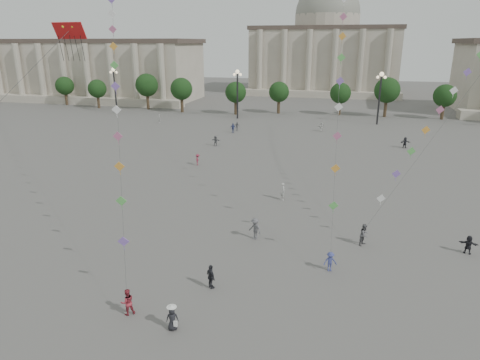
# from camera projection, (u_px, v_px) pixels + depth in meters

# --- Properties ---
(ground) EXTENTS (360.00, 360.00, 0.00)m
(ground) POSITION_uv_depth(u_px,v_px,m) (191.00, 305.00, 27.91)
(ground) COLOR #53504E
(ground) RESTS_ON ground
(hall_west) EXTENTS (84.00, 26.22, 17.20)m
(hall_west) POSITION_uv_depth(u_px,v_px,m) (66.00, 69.00, 129.40)
(hall_west) COLOR #A79D8C
(hall_west) RESTS_ON ground
(hall_central) EXTENTS (48.30, 34.30, 35.50)m
(hall_central) POSITION_uv_depth(u_px,v_px,m) (325.00, 49.00, 142.71)
(hall_central) COLOR #A79D8C
(hall_central) RESTS_ON ground
(tree_row) EXTENTS (137.12, 5.12, 8.00)m
(tree_row) POSITION_uv_depth(u_px,v_px,m) (309.00, 92.00, 98.19)
(tree_row) COLOR #3C2D1E
(tree_row) RESTS_ON ground
(lamp_post_far_west) EXTENTS (2.00, 0.90, 10.65)m
(lamp_post_far_west) POSITION_uv_depth(u_px,v_px,m) (114.00, 82.00, 100.70)
(lamp_post_far_west) COLOR #262628
(lamp_post_far_west) RESTS_ON ground
(lamp_post_mid_west) EXTENTS (2.00, 0.90, 10.65)m
(lamp_post_mid_west) POSITION_uv_depth(u_px,v_px,m) (237.00, 85.00, 93.71)
(lamp_post_mid_west) COLOR #262628
(lamp_post_mid_west) RESTS_ON ground
(lamp_post_mid_east) EXTENTS (2.00, 0.90, 10.65)m
(lamp_post_mid_east) POSITION_uv_depth(u_px,v_px,m) (380.00, 89.00, 86.72)
(lamp_post_mid_east) COLOR #262628
(lamp_post_mid_east) RESTS_ON ground
(person_crowd_0) EXTENTS (1.10, 0.53, 1.83)m
(person_crowd_0) POSITION_uv_depth(u_px,v_px,m) (233.00, 128.00, 80.54)
(person_crowd_0) COLOR #394380
(person_crowd_0) RESTS_ON ground
(person_crowd_3) EXTENTS (1.52, 0.77, 1.57)m
(person_crowd_3) POSITION_uv_depth(u_px,v_px,m) (468.00, 245.00, 34.50)
(person_crowd_3) COLOR black
(person_crowd_3) RESTS_ON ground
(person_crowd_4) EXTENTS (1.42, 1.62, 1.77)m
(person_crowd_4) POSITION_uv_depth(u_px,v_px,m) (322.00, 127.00, 81.87)
(person_crowd_4) COLOR silver
(person_crowd_4) RESTS_ON ground
(person_crowd_6) EXTENTS (1.45, 1.23, 1.94)m
(person_crowd_6) POSITION_uv_depth(u_px,v_px,m) (255.00, 229.00, 37.01)
(person_crowd_6) COLOR #57575B
(person_crowd_6) RESTS_ON ground
(person_crowd_9) EXTENTS (1.73, 1.12, 1.78)m
(person_crowd_9) POSITION_uv_depth(u_px,v_px,m) (405.00, 143.00, 68.95)
(person_crowd_9) COLOR black
(person_crowd_9) RESTS_ON ground
(person_crowd_10) EXTENTS (0.76, 0.76, 1.78)m
(person_crowd_10) POSITION_uv_depth(u_px,v_px,m) (160.00, 119.00, 90.23)
(person_crowd_10) COLOR #AFAFAB
(person_crowd_10) RESTS_ON ground
(person_crowd_12) EXTENTS (1.64, 0.75, 1.71)m
(person_crowd_12) POSITION_uv_depth(u_px,v_px,m) (216.00, 141.00, 70.41)
(person_crowd_12) COLOR slate
(person_crowd_12) RESTS_ON ground
(person_crowd_13) EXTENTS (0.69, 0.83, 1.93)m
(person_crowd_13) POSITION_uv_depth(u_px,v_px,m) (283.00, 191.00, 46.26)
(person_crowd_13) COLOR #B0B0AB
(person_crowd_13) RESTS_ON ground
(person_crowd_16) EXTENTS (1.05, 0.79, 1.66)m
(person_crowd_16) POSITION_uv_depth(u_px,v_px,m) (237.00, 126.00, 82.53)
(person_crowd_16) COLOR #5B5C60
(person_crowd_16) RESTS_ON ground
(person_crowd_17) EXTENTS (0.81, 1.12, 1.57)m
(person_crowd_17) POSITION_uv_depth(u_px,v_px,m) (198.00, 160.00, 59.41)
(person_crowd_17) COLOR maroon
(person_crowd_17) RESTS_ON ground
(tourist_1) EXTENTS (1.04, 1.04, 1.77)m
(tourist_1) POSITION_uv_depth(u_px,v_px,m) (211.00, 277.00, 29.61)
(tourist_1) COLOR black
(tourist_1) RESTS_ON ground
(kite_flyer_0) EXTENTS (1.08, 1.06, 1.76)m
(kite_flyer_0) POSITION_uv_depth(u_px,v_px,m) (127.00, 302.00, 26.74)
(kite_flyer_0) COLOR #9C2A38
(kite_flyer_0) RESTS_ON ground
(kite_flyer_1) EXTENTS (1.13, 0.87, 1.55)m
(kite_flyer_1) POSITION_uv_depth(u_px,v_px,m) (330.00, 262.00, 31.88)
(kite_flyer_1) COLOR #394182
(kite_flyer_1) RESTS_ON ground
(kite_flyer_2) EXTENTS (1.07, 1.14, 1.87)m
(kite_flyer_2) POSITION_uv_depth(u_px,v_px,m) (364.00, 235.00, 35.96)
(kite_flyer_2) COLOR #58575C
(kite_flyer_2) RESTS_ON ground
(hat_person) EXTENTS (0.85, 0.69, 1.69)m
(hat_person) POSITION_uv_depth(u_px,v_px,m) (172.00, 318.00, 25.31)
(hat_person) COLOR black
(hat_person) RESTS_ON ground
(dragon_kite) EXTENTS (8.10, 4.87, 22.73)m
(dragon_kite) POSITION_uv_depth(u_px,v_px,m) (67.00, 45.00, 27.64)
(dragon_kite) COLOR red
(dragon_kite) RESTS_ON ground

